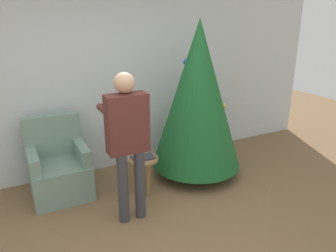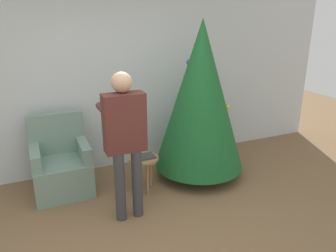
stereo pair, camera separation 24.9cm
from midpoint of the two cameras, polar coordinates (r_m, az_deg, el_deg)
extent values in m
cube|color=silver|center=(4.80, -15.06, 7.43)|extent=(8.00, 0.06, 2.70)
cylinder|color=brown|center=(4.92, 3.37, -7.33)|extent=(0.10, 0.10, 0.16)
cone|color=#195B28|center=(4.53, 3.64, 5.31)|extent=(1.27, 1.27, 2.05)
sphere|color=gold|center=(4.64, 8.21, 3.48)|extent=(0.07, 0.07, 0.07)
sphere|color=#2856B2|center=(4.54, 1.56, 11.06)|extent=(0.08, 0.08, 0.08)
sphere|color=white|center=(4.86, -1.04, 1.78)|extent=(0.09, 0.09, 0.09)
sphere|color=white|center=(4.75, 5.44, 7.57)|extent=(0.08, 0.08, 0.08)
cube|color=gray|center=(4.56, -19.72, -8.71)|extent=(0.72, 0.72, 0.45)
cube|color=gray|center=(4.63, -20.94, -1.56)|extent=(0.72, 0.14, 0.56)
cube|color=gray|center=(4.41, -24.05, -5.48)|extent=(0.12, 0.65, 0.21)
cube|color=gray|center=(4.46, -16.39, -4.26)|extent=(0.12, 0.65, 0.21)
cylinder|color=#38383D|center=(3.76, -9.74, -10.78)|extent=(0.12, 0.12, 0.82)
cylinder|color=#38383D|center=(3.82, -6.79, -10.16)|extent=(0.12, 0.12, 0.82)
cube|color=#562823|center=(3.54, -9.14, 0.38)|extent=(0.45, 0.20, 0.65)
sphere|color=tan|center=(3.46, -9.71, 7.41)|extent=(0.22, 0.22, 0.22)
cylinder|color=#562823|center=(3.63, -13.07, 2.74)|extent=(0.08, 0.30, 0.08)
cylinder|color=#562823|center=(3.73, -7.37, 3.54)|extent=(0.08, 0.30, 0.08)
cube|color=white|center=(3.91, -8.33, 4.20)|extent=(0.04, 0.14, 0.04)
cylinder|color=#A37547|center=(4.31, -6.01, -5.79)|extent=(0.39, 0.39, 0.03)
cylinder|color=#A37547|center=(4.30, -5.22, -9.35)|extent=(0.04, 0.04, 0.45)
cylinder|color=#A37547|center=(4.51, -4.81, -7.92)|extent=(0.04, 0.04, 0.45)
cylinder|color=#A37547|center=(4.44, -7.68, -8.51)|extent=(0.04, 0.04, 0.45)
cube|color=#38383D|center=(4.30, -6.02, -5.49)|extent=(0.29, 0.20, 0.02)
camera|label=1|loc=(0.12, -91.76, -0.61)|focal=35.00mm
camera|label=2|loc=(0.12, 88.24, 0.61)|focal=35.00mm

